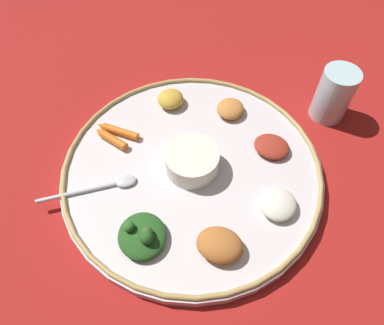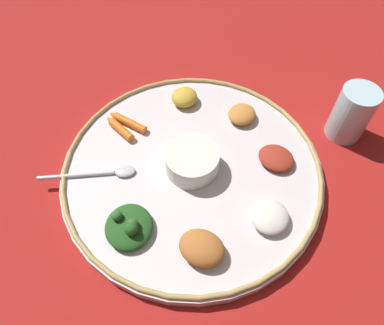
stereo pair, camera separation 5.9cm
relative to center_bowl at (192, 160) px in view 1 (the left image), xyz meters
The scene contains 14 objects.
ground_plane 0.04m from the center_bowl, ahead, with size 2.40×2.40×0.00m, color maroon.
platter 0.03m from the center_bowl, ahead, with size 0.44×0.44×0.02m, color silver.
platter_rim 0.02m from the center_bowl, ahead, with size 0.44×0.44×0.01m, color tan.
center_bowl is the anchor object (origin of this frame).
spoon 0.15m from the center_bowl, 25.21° to the left, with size 0.15×0.08×0.01m.
greens_pile 0.15m from the center_bowl, 70.40° to the left, with size 0.09×0.10×0.04m.
carrot_near_spoon 0.15m from the center_bowl, 19.45° to the right, with size 0.08×0.03×0.01m.
carrot_outer 0.16m from the center_bowl, 11.88° to the right, with size 0.07×0.04×0.02m.
mound_chickpea 0.15m from the center_bowl, 115.21° to the left, with size 0.07×0.05×0.03m, color #B2662D.
mound_lentil_yellow 0.16m from the center_bowl, 64.79° to the right, with size 0.05×0.05×0.03m, color gold.
mound_rice_white 0.15m from the center_bowl, 160.21° to the left, with size 0.06×0.06×0.02m, color silver.
mound_squash 0.15m from the center_bowl, 109.79° to the right, with size 0.05×0.05×0.02m, color #C67A38.
mound_beet 0.14m from the center_bowl, 154.79° to the right, with size 0.06×0.05×0.02m, color maroon.
drinking_glass 0.30m from the center_bowl, 141.67° to the right, with size 0.07×0.07×0.10m.
Camera 1 is at (-0.06, 0.33, 0.52)m, focal length 33.14 mm.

